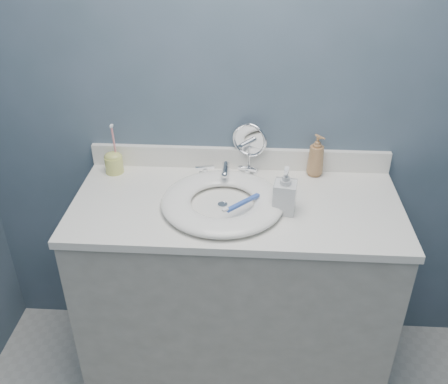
# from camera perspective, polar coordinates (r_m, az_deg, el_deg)

# --- Properties ---
(back_wall) EXTENTS (2.20, 0.02, 2.40)m
(back_wall) POSITION_cam_1_polar(r_m,az_deg,el_deg) (1.95, 1.90, 11.20)
(back_wall) COLOR #425664
(back_wall) RESTS_ON ground
(vanity_cabinet) EXTENTS (1.20, 0.55, 0.85)m
(vanity_cabinet) POSITION_cam_1_polar(r_m,az_deg,el_deg) (2.13, 1.28, -11.50)
(vanity_cabinet) COLOR #B1ADA2
(vanity_cabinet) RESTS_ON ground
(countertop) EXTENTS (1.22, 0.57, 0.03)m
(countertop) POSITION_cam_1_polar(r_m,az_deg,el_deg) (1.86, 1.44, -1.53)
(countertop) COLOR white
(countertop) RESTS_ON vanity_cabinet
(backsplash) EXTENTS (1.22, 0.02, 0.09)m
(backsplash) POSITION_cam_1_polar(r_m,az_deg,el_deg) (2.05, 1.76, 3.88)
(backsplash) COLOR white
(backsplash) RESTS_ON countertop
(basin) EXTENTS (0.45, 0.45, 0.04)m
(basin) POSITION_cam_1_polar(r_m,az_deg,el_deg) (1.82, -0.17, -1.10)
(basin) COLOR white
(basin) RESTS_ON countertop
(drain) EXTENTS (0.04, 0.04, 0.01)m
(drain) POSITION_cam_1_polar(r_m,az_deg,el_deg) (1.82, -0.17, -1.49)
(drain) COLOR silver
(drain) RESTS_ON countertop
(faucet) EXTENTS (0.25, 0.13, 0.07)m
(faucet) POSITION_cam_1_polar(r_m,az_deg,el_deg) (1.98, 0.20, 2.19)
(faucet) COLOR silver
(faucet) RESTS_ON countertop
(makeup_mirror) EXTENTS (0.14, 0.08, 0.21)m
(makeup_mirror) POSITION_cam_1_polar(r_m,az_deg,el_deg) (2.00, 2.91, 5.34)
(makeup_mirror) COLOR silver
(makeup_mirror) RESTS_ON countertop
(soap_bottle_amber) EXTENTS (0.10, 0.10, 0.17)m
(soap_bottle_amber) POSITION_cam_1_polar(r_m,az_deg,el_deg) (2.02, 10.49, 4.14)
(soap_bottle_amber) COLOR #A37549
(soap_bottle_amber) RESTS_ON countertop
(soap_bottle_clear) EXTENTS (0.09, 0.09, 0.17)m
(soap_bottle_clear) POSITION_cam_1_polar(r_m,az_deg,el_deg) (1.77, 7.00, 0.20)
(soap_bottle_clear) COLOR silver
(soap_bottle_clear) RESTS_ON countertop
(toothbrush_holder) EXTENTS (0.07, 0.07, 0.21)m
(toothbrush_holder) POSITION_cam_1_polar(r_m,az_deg,el_deg) (2.07, -12.48, 3.42)
(toothbrush_holder) COLOR #CED269
(toothbrush_holder) RESTS_ON countertop
(toothbrush_lying) EXTENTS (0.13, 0.13, 0.02)m
(toothbrush_lying) POSITION_cam_1_polar(r_m,az_deg,el_deg) (1.76, 2.01, -1.31)
(toothbrush_lying) COLOR #3357B5
(toothbrush_lying) RESTS_ON basin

